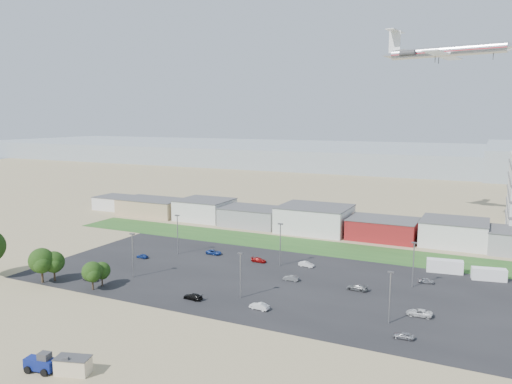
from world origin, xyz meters
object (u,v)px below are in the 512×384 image
Objects in this scene: portable_shed at (73,365)px; parked_car_3 at (193,297)px; box_trailer_a at (445,266)px; parked_car_2 at (404,336)px; telehandler at (40,362)px; parked_car_11 at (306,264)px; airliner at (447,51)px; parked_car_8 at (426,281)px; parked_car_10 at (91,278)px; parked_car_0 at (419,313)px; parked_car_5 at (142,256)px; parked_car_6 at (259,260)px; parked_car_13 at (259,306)px; parked_car_7 at (291,278)px; parked_car_9 at (214,252)px; parked_car_12 at (357,287)px.

portable_shed is 1.19× the size of parked_car_3.
parked_car_2 is (-2.77, -41.18, -0.95)m from box_trailer_a.
parked_car_11 is at bearing 65.72° from telehandler.
parked_car_11 is (-24.30, -61.56, -56.73)m from airliner.
parked_car_8 is at bearing -76.44° from airliner.
parked_car_0 is at bearing -81.39° from parked_car_10.
box_trailer_a is (48.43, 75.01, 0.02)m from telehandler.
telehandler is 1.54× the size of parked_car_0.
parked_car_3 is at bearing 163.92° from parked_car_11.
telehandler is 1.89× the size of parked_car_11.
parked_car_6 is at bearing 113.17° from parked_car_5.
airliner reaches higher than telehandler.
parked_car_2 is at bearing -90.46° from parked_car_10.
parked_car_10 reaches higher than parked_car_6.
portable_shed is 36.23m from parked_car_13.
parked_car_2 is 34.20m from parked_car_7.
parked_car_8 is at bearing -83.66° from parked_car_11.
telehandler is at bearing 177.15° from parked_car_6.
parked_car_7 is (17.75, 53.60, -0.91)m from telehandler.
parked_car_10 is at bearing -82.18° from parked_car_0.
parked_car_9 is at bearing 88.46° from telehandler.
box_trailer_a is at bearing 42.51° from portable_shed.
parked_car_12 is at bearing 125.56° from parked_car_8.
parked_car_5 is 0.75× the size of parked_car_12.
telehandler is 67.35m from parked_car_11.
parked_car_11 is (-28.25, 0.25, 0.06)m from parked_car_8.
parked_car_0 is at bearing -108.07° from parked_car_9.
airliner is 95.53m from parked_car_7.
parked_car_10 is (-68.61, -30.69, 0.02)m from parked_car_8.
parked_car_3 reaches higher than parked_car_8.
parked_car_11 is at bearing -52.72° from parked_car_10.
parked_car_7 reaches higher than parked_car_2.
box_trailer_a is 0.19× the size of airliner.
parked_car_3 is (-41.52, 0.25, 0.03)m from parked_car_2.
parked_car_6 is (-43.46, -11.45, -0.95)m from box_trailer_a.
parked_car_8 is (45.50, 64.84, -0.93)m from telehandler.
parked_car_7 reaches higher than parked_car_8.
parked_car_3 is 33.50m from parked_car_9.
telehandler is 1.75× the size of parked_car_10.
parked_car_12 is at bearing -123.24° from parked_car_0.
parked_car_3 reaches higher than parked_car_10.
parked_car_13 is (42.63, -18.64, 0.08)m from parked_car_5.
parked_car_11 is at bearing -169.29° from box_trailer_a.
parked_car_2 is 68.77m from parked_car_10.
box_trailer_a reaches higher than parked_car_11.
parked_car_0 is at bearing 115.68° from parked_car_13.
parked_car_0 reaches higher than parked_car_13.
portable_shed reaches higher than parked_car_13.
portable_shed is 1.31× the size of parked_car_11.
parked_car_10 is at bearing 113.81° from portable_shed.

